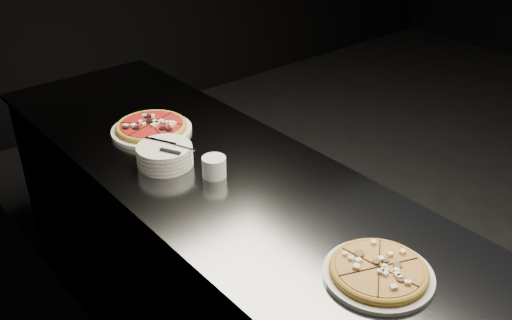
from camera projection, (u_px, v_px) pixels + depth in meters
floor at (490, 186)px, 3.67m from camera, size 5.00×5.00×0.00m
wall_left at (110, 67)px, 1.59m from camera, size 0.02×5.00×2.80m
counter at (225, 271)px, 2.26m from camera, size 0.74×2.44×0.92m
pizza_mushroom at (378, 271)px, 1.53m from camera, size 0.35×0.35×0.03m
pizza_tomato at (152, 127)px, 2.29m from camera, size 0.36×0.36×0.04m
plate_stack at (165, 155)px, 2.06m from camera, size 0.20×0.20×0.07m
cutlery at (168, 146)px, 2.03m from camera, size 0.08×0.21×0.01m
ramekin at (214, 166)px, 1.98m from camera, size 0.08×0.08×0.07m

